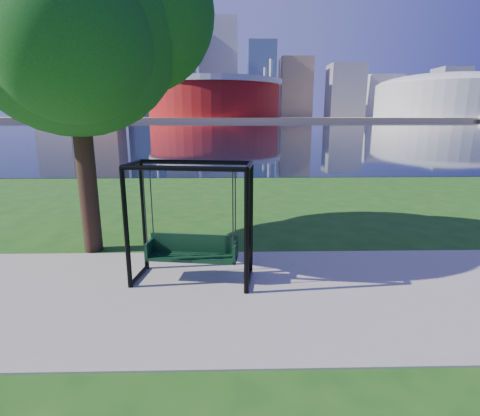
{
  "coord_description": "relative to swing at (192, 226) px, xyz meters",
  "views": [
    {
      "loc": [
        0.12,
        -6.41,
        3.0
      ],
      "look_at": [
        0.28,
        0.0,
        1.42
      ],
      "focal_mm": 28.0,
      "sensor_mm": 36.0,
      "label": 1
    }
  ],
  "objects": [
    {
      "name": "ground",
      "position": [
        0.6,
        -0.09,
        -1.07
      ],
      "size": [
        900.0,
        900.0,
        0.0
      ],
      "primitive_type": "plane",
      "color": "#1E5114",
      "rests_on": "ground"
    },
    {
      "name": "path",
      "position": [
        0.6,
        -0.59,
        -1.06
      ],
      "size": [
        120.0,
        4.0,
        0.03
      ],
      "primitive_type": "cube",
      "color": "#9E937F",
      "rests_on": "ground"
    },
    {
      "name": "river",
      "position": [
        0.6,
        101.91,
        -1.06
      ],
      "size": [
        900.0,
        180.0,
        0.02
      ],
      "primitive_type": "cube",
      "color": "black",
      "rests_on": "ground"
    },
    {
      "name": "far_bank",
      "position": [
        0.6,
        305.91,
        -0.07
      ],
      "size": [
        900.0,
        228.0,
        2.0
      ],
      "primitive_type": "cube",
      "color": "#937F60",
      "rests_on": "ground"
    },
    {
      "name": "stadium",
      "position": [
        -9.4,
        234.91,
        13.16
      ],
      "size": [
        83.0,
        83.0,
        32.0
      ],
      "color": "maroon",
      "rests_on": "far_bank"
    },
    {
      "name": "arena",
      "position": [
        135.6,
        234.91,
        14.8
      ],
      "size": [
        84.0,
        84.0,
        26.56
      ],
      "color": "beige",
      "rests_on": "far_bank"
    },
    {
      "name": "skyline",
      "position": [
        -3.67,
        319.31,
        34.82
      ],
      "size": [
        392.0,
        66.0,
        96.5
      ],
      "color": "gray",
      "rests_on": "far_bank"
    },
    {
      "name": "swing",
      "position": [
        0.0,
        0.0,
        0.0
      ],
      "size": [
        2.27,
        1.22,
        2.21
      ],
      "rotation": [
        0.0,
        0.0,
        -0.13
      ],
      "color": "black",
      "rests_on": "ground"
    },
    {
      "name": "park_tree",
      "position": [
        -2.49,
        1.75,
        3.81
      ],
      "size": [
        5.66,
        5.11,
        7.03
      ],
      "color": "black",
      "rests_on": "ground"
    }
  ]
}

